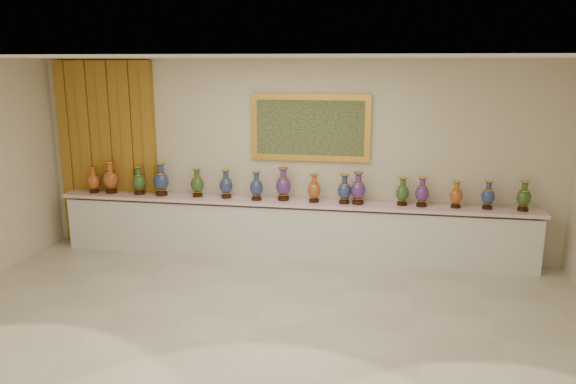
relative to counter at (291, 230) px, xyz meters
name	(u,v)px	position (x,y,z in m)	size (l,w,h in m)	color
ground	(259,322)	(0.00, -2.27, -0.44)	(8.00, 8.00, 0.00)	beige
room	(139,150)	(-2.50, 0.17, 1.14)	(8.00, 8.00, 8.00)	beige
counter	(291,230)	(0.00, 0.00, 0.00)	(7.28, 0.48, 0.90)	white
vase_0	(94,181)	(-3.21, -0.04, 0.65)	(0.25, 0.25, 0.42)	black
vase_1	(111,179)	(-2.93, 0.00, 0.69)	(0.25, 0.25, 0.51)	black
vase_2	(139,182)	(-2.45, 0.00, 0.67)	(0.22, 0.22, 0.45)	black
vase_3	(161,181)	(-2.07, -0.02, 0.70)	(0.31, 0.31, 0.52)	black
vase_4	(197,184)	(-1.49, 0.00, 0.66)	(0.23, 0.23, 0.44)	black
vase_5	(226,185)	(-1.02, 0.00, 0.66)	(0.24, 0.24, 0.44)	black
vase_6	(256,187)	(-0.53, -0.06, 0.66)	(0.23, 0.23, 0.44)	black
vase_7	(283,186)	(-0.13, 0.01, 0.69)	(0.30, 0.30, 0.50)	black
vase_8	(314,189)	(0.35, -0.03, 0.66)	(0.24, 0.24, 0.43)	black
vase_9	(344,190)	(0.80, -0.04, 0.66)	(0.27, 0.27, 0.44)	black
vase_10	(358,190)	(1.00, -0.04, 0.68)	(0.24, 0.24, 0.48)	black
vase_11	(402,193)	(1.64, 0.01, 0.65)	(0.20, 0.20, 0.42)	black
vase_12	(422,193)	(1.92, -0.01, 0.66)	(0.23, 0.23, 0.43)	black
vase_13	(456,196)	(2.40, 0.00, 0.64)	(0.23, 0.23, 0.39)	black
vase_14	(488,196)	(2.84, 0.01, 0.65)	(0.22, 0.22, 0.41)	black
vase_15	(524,197)	(3.32, -0.01, 0.66)	(0.26, 0.26, 0.43)	black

